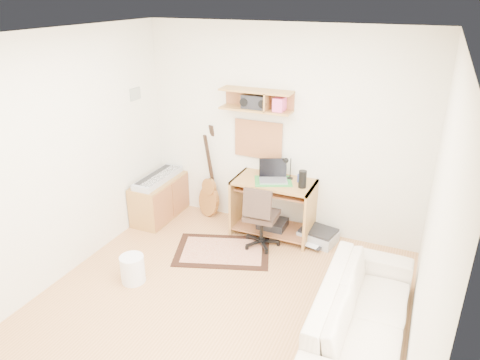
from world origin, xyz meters
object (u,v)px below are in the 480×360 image
at_px(desk, 273,208).
at_px(task_chair, 262,215).
at_px(cabinet, 160,199).
at_px(printer, 318,236).
at_px(sofa, 363,306).

distance_m(desk, task_chair, 0.33).
xyz_separation_m(cabinet, printer, (2.19, 0.21, -0.19)).
bearing_deg(sofa, task_chair, 50.62).
height_order(task_chair, printer, task_chair).
distance_m(printer, sofa, 1.72).
height_order(desk, sofa, desk).
xyz_separation_m(task_chair, sofa, (1.39, -1.14, -0.05)).
bearing_deg(printer, cabinet, -162.93).
height_order(cabinet, sofa, sofa).
relative_size(printer, sofa, 0.23).
xyz_separation_m(cabinet, sofa, (2.96, -1.30, 0.10)).
xyz_separation_m(printer, sofa, (0.77, -1.51, 0.29)).
bearing_deg(cabinet, printer, 5.57).
height_order(printer, sofa, sofa).
height_order(cabinet, printer, cabinet).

